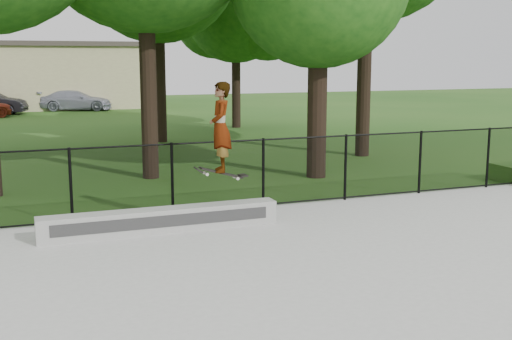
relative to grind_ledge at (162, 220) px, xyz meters
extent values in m
plane|color=#224F16|center=(2.50, -4.70, -0.28)|extent=(100.00, 100.00, 0.00)
cube|color=#AAAAA5|center=(2.50, -4.70, -0.25)|extent=(14.00, 12.00, 0.06)
cube|color=#A6A7A2|center=(0.00, 0.00, 0.00)|extent=(4.45, 0.40, 0.44)
imported|color=#8F91A2|center=(1.38, 30.41, 0.36)|extent=(4.36, 2.72, 1.28)
cube|color=black|center=(1.14, -0.08, 0.83)|extent=(0.82, 0.23, 0.26)
imported|color=#AEB8E5|center=(1.14, -0.08, 1.69)|extent=(0.55, 0.70, 1.68)
cylinder|color=black|center=(-1.50, 1.20, 0.53)|extent=(0.06, 0.06, 1.50)
cylinder|color=black|center=(0.50, 1.20, 0.53)|extent=(0.06, 0.06, 1.50)
cylinder|color=black|center=(2.50, 1.20, 0.53)|extent=(0.06, 0.06, 1.50)
cylinder|color=black|center=(4.50, 1.20, 0.53)|extent=(0.06, 0.06, 1.50)
cylinder|color=black|center=(6.50, 1.20, 0.53)|extent=(0.06, 0.06, 1.50)
cylinder|color=black|center=(8.50, 1.20, 0.53)|extent=(0.06, 0.06, 1.50)
cylinder|color=black|center=(2.50, 1.20, 1.25)|extent=(16.00, 0.04, 0.04)
cylinder|color=black|center=(2.50, 1.20, -0.17)|extent=(16.00, 0.04, 0.04)
cube|color=black|center=(2.50, 1.20, 0.53)|extent=(16.00, 0.01, 1.50)
cylinder|color=black|center=(1.00, 5.80, 2.37)|extent=(0.44, 0.44, 5.30)
cylinder|color=black|center=(5.30, 4.30, 1.75)|extent=(0.44, 0.44, 4.05)
cylinder|color=black|center=(8.50, 7.30, 2.68)|extent=(0.44, 0.44, 5.91)
cylinder|color=black|center=(3.00, 13.30, 2.31)|extent=(0.44, 0.44, 5.19)
cylinder|color=black|center=(7.50, 17.30, 1.79)|extent=(0.44, 0.44, 4.14)
sphere|color=#184713|center=(7.50, 17.30, 5.22)|extent=(4.96, 4.96, 4.96)
cube|color=#C5BC8A|center=(0.50, 33.30, 1.72)|extent=(12.00, 6.00, 4.00)
cube|color=#3F3833|center=(0.50, 33.30, 3.87)|extent=(12.40, 6.40, 0.30)
camera|label=1|loc=(-2.50, -11.41, 2.96)|focal=45.00mm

